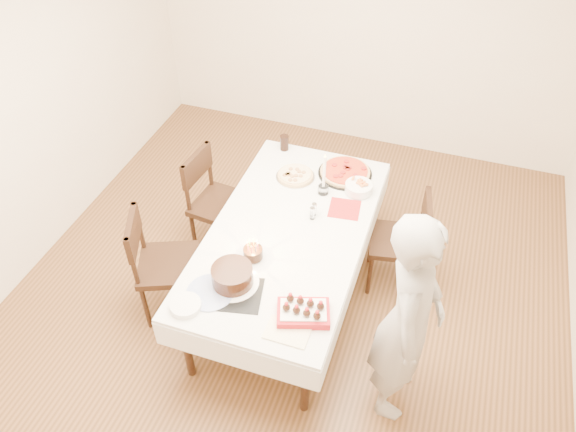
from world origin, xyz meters
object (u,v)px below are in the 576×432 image
(chair_left_dessert, at_px, (169,265))
(pizza_white, at_px, (295,175))
(dining_table, at_px, (288,264))
(person, at_px, (408,320))
(pasta_bowl, at_px, (359,188))
(layer_cake, at_px, (232,276))
(chair_right_savory, at_px, (396,241))
(taper_candle, at_px, (324,174))
(chair_left_savory, at_px, (222,205))
(cola_glass, at_px, (284,143))
(strawberry_box, at_px, (303,312))
(pizza_pepperoni, at_px, (345,172))
(birthday_cake, at_px, (253,250))

(chair_left_dessert, relative_size, pizza_white, 3.01)
(dining_table, relative_size, person, 1.26)
(pasta_bowl, height_order, layer_cake, layer_cake)
(chair_left_dessert, bearing_deg, chair_right_savory, -174.70)
(chair_left_dessert, xyz_separation_m, taper_candle, (0.96, 0.91, 0.45))
(dining_table, height_order, chair_left_savory, chair_left_savory)
(taper_candle, relative_size, cola_glass, 2.75)
(person, height_order, layer_cake, person)
(chair_right_savory, distance_m, cola_glass, 1.31)
(layer_cake, relative_size, strawberry_box, 1.06)
(dining_table, distance_m, cola_glass, 1.14)
(pizza_pepperoni, xyz_separation_m, cola_glass, (-0.60, 0.17, 0.05))
(pizza_white, xyz_separation_m, layer_cake, (-0.04, -1.24, 0.05))
(pizza_pepperoni, distance_m, cola_glass, 0.63)
(layer_cake, bearing_deg, pizza_white, 87.98)
(chair_right_savory, bearing_deg, pasta_bowl, 146.12)
(pizza_white, xyz_separation_m, cola_glass, (-0.22, 0.35, 0.05))
(pizza_white, bearing_deg, pasta_bowl, -1.41)
(chair_left_dessert, height_order, person, person)
(chair_left_dessert, relative_size, pasta_bowl, 4.45)
(chair_left_dessert, bearing_deg, cola_glass, -131.27)
(person, distance_m, strawberry_box, 0.67)
(pizza_white, height_order, layer_cake, layer_cake)
(pizza_pepperoni, xyz_separation_m, layer_cake, (-0.43, -1.42, 0.05))
(dining_table, xyz_separation_m, birthday_cake, (-0.15, -0.34, 0.46))
(chair_right_savory, bearing_deg, chair_left_dessert, -162.43)
(chair_left_savory, distance_m, cola_glass, 0.78)
(pizza_pepperoni, relative_size, pasta_bowl, 2.06)
(chair_left_dessert, bearing_deg, pasta_bowl, -162.95)
(layer_cake, distance_m, birthday_cake, 0.27)
(chair_left_dessert, height_order, birthday_cake, chair_left_dessert)
(chair_left_dessert, relative_size, cola_glass, 6.94)
(chair_left_dessert, relative_size, taper_candle, 2.52)
(dining_table, bearing_deg, chair_left_savory, 152.98)
(chair_left_savory, height_order, taper_candle, taper_candle)
(person, distance_m, pasta_bowl, 1.38)
(dining_table, bearing_deg, person, -31.56)
(chair_right_savory, distance_m, pizza_pepperoni, 0.72)
(pizza_white, bearing_deg, person, -47.27)
(chair_left_savory, relative_size, strawberry_box, 2.88)
(pasta_bowl, bearing_deg, chair_right_savory, -23.55)
(chair_right_savory, xyz_separation_m, pizza_pepperoni, (-0.54, 0.36, 0.31))
(person, relative_size, pasta_bowl, 7.68)
(pasta_bowl, bearing_deg, strawberry_box, -91.96)
(chair_right_savory, height_order, birthday_cake, chair_right_savory)
(pizza_pepperoni, distance_m, layer_cake, 1.49)
(taper_candle, bearing_deg, chair_left_dessert, -136.55)
(pasta_bowl, bearing_deg, pizza_pepperoni, 129.81)
(pizza_pepperoni, xyz_separation_m, taper_candle, (-0.11, -0.30, 0.17))
(chair_left_dessert, bearing_deg, pizza_pepperoni, -153.99)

